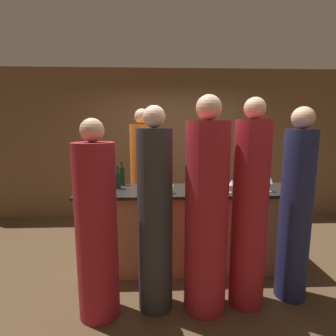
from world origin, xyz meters
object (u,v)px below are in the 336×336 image
at_px(guest_1, 250,212).
at_px(wine_bottle_0, 122,176).
at_px(guest_2, 296,211).
at_px(guest_3, 155,218).
at_px(guest_4, 97,229).
at_px(guest_0, 206,215).
at_px(bartender, 143,182).
at_px(wine_bottle_1, 118,180).

height_order(guest_1, wine_bottle_0, guest_1).
height_order(guest_2, guest_3, same).
xyz_separation_m(guest_1, guest_4, (-1.43, -0.10, -0.10)).
relative_size(guest_0, wine_bottle_0, 6.55).
xyz_separation_m(bartender, guest_3, (0.19, -1.49, -0.03)).
bearing_deg(wine_bottle_1, guest_4, -94.27).
xyz_separation_m(guest_2, wine_bottle_1, (-1.86, 0.72, 0.18)).
bearing_deg(guest_3, bartender, 97.22).
bearing_deg(guest_2, wine_bottle_0, 153.24).
height_order(guest_1, guest_2, guest_1).
bearing_deg(guest_4, guest_1, 4.06).
bearing_deg(guest_1, wine_bottle_0, 143.00).
xyz_separation_m(guest_0, guest_1, (0.43, 0.05, 0.00)).
xyz_separation_m(guest_1, wine_bottle_1, (-1.36, 0.80, 0.16)).
relative_size(guest_2, wine_bottle_0, 6.26).
bearing_deg(wine_bottle_0, bartender, 61.75).
distance_m(bartender, guest_2, 2.11).
xyz_separation_m(bartender, wine_bottle_1, (-0.27, -0.67, 0.17)).
distance_m(guest_0, guest_1, 0.43).
distance_m(guest_1, wine_bottle_0, 1.68).
bearing_deg(guest_1, guest_2, 9.52).
bearing_deg(guest_3, wine_bottle_0, 112.96).
bearing_deg(bartender, wine_bottle_0, 61.75).
distance_m(guest_4, wine_bottle_1, 0.94).
relative_size(guest_1, guest_4, 1.10).
bearing_deg(guest_2, guest_4, -174.52).
distance_m(bartender, wine_bottle_1, 0.74).
distance_m(guest_0, guest_3, 0.48).
height_order(guest_3, wine_bottle_0, guest_3).
relative_size(bartender, guest_0, 0.99).
bearing_deg(guest_4, guest_0, 2.67).
height_order(bartender, guest_3, bartender).
height_order(bartender, wine_bottle_1, bartender).
distance_m(guest_0, wine_bottle_0, 1.41).
bearing_deg(wine_bottle_0, guest_4, -94.71).
distance_m(bartender, guest_1, 1.83).
height_order(guest_0, guest_1, guest_0).
height_order(bartender, guest_2, bartender).
xyz_separation_m(guest_0, wine_bottle_1, (-0.93, 0.85, 0.16)).
height_order(guest_1, guest_4, guest_1).
bearing_deg(guest_4, guest_3, 9.04).
relative_size(wine_bottle_0, wine_bottle_1, 1.09).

